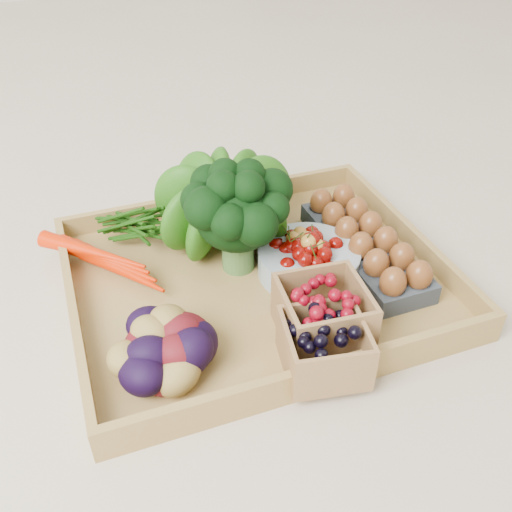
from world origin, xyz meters
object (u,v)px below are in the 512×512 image
object	(u,v)px
broccoli	(238,233)
cherry_bowl	(309,262)
tray	(256,283)
egg_carton	(364,250)

from	to	relation	value
broccoli	cherry_bowl	size ratio (longest dim) A/B	1.06
tray	broccoli	distance (m)	0.08
broccoli	egg_carton	xyz separation A→B (m)	(0.19, -0.05, -0.05)
tray	broccoli	world-z (taller)	broccoli
broccoli	cherry_bowl	bearing A→B (deg)	-27.39
cherry_bowl	egg_carton	xyz separation A→B (m)	(0.10, 0.00, -0.00)
broccoli	cherry_bowl	xyz separation A→B (m)	(0.10, -0.05, -0.04)
tray	broccoli	xyz separation A→B (m)	(-0.02, 0.04, 0.07)
tray	cherry_bowl	xyz separation A→B (m)	(0.08, -0.01, 0.03)
tray	egg_carton	world-z (taller)	egg_carton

